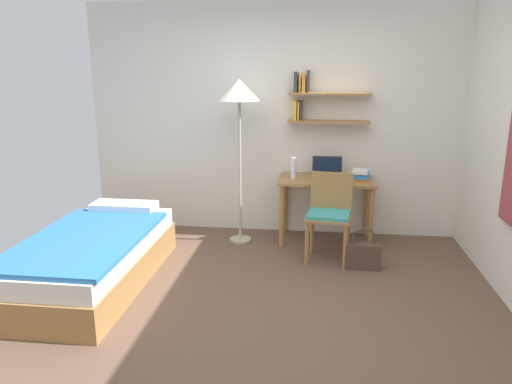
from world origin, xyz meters
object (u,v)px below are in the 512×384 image
at_px(standing_lamp, 239,98).
at_px(handbag, 363,255).
at_px(book_stack, 360,175).
at_px(desk, 326,190).
at_px(bed, 94,258).
at_px(water_bottle, 294,168).
at_px(laptop, 327,172).
at_px(desk_chair, 330,211).

bearing_deg(standing_lamp, handbag, -25.66).
xyz_separation_m(standing_lamp, handbag, (1.30, -0.62, -1.44)).
bearing_deg(book_stack, desk, 173.99).
xyz_separation_m(bed, standing_lamp, (1.13, 1.25, 1.34)).
relative_size(standing_lamp, water_bottle, 7.57).
bearing_deg(desk, water_bottle, -172.29).
bearing_deg(book_stack, laptop, 164.63).
xyz_separation_m(desk, laptop, (0.00, 0.06, 0.19)).
distance_m(bed, handbag, 2.51).
distance_m(laptop, water_bottle, 0.38).
relative_size(desk_chair, handbag, 2.10).
height_order(standing_lamp, laptop, standing_lamp).
bearing_deg(handbag, book_stack, 90.18).
distance_m(laptop, book_stack, 0.37).
relative_size(book_stack, handbag, 0.58).
xyz_separation_m(bed, handbag, (2.43, 0.63, -0.10)).
distance_m(standing_lamp, handbag, 2.03).
bearing_deg(book_stack, standing_lamp, -176.53).
bearing_deg(bed, desk_chair, 22.00).
xyz_separation_m(bed, desk, (2.07, 1.37, 0.35)).
bearing_deg(bed, laptop, 34.53).
relative_size(water_bottle, book_stack, 0.98).
relative_size(bed, handbag, 4.72).
relative_size(standing_lamp, handbag, 4.27).
distance_m(desk, standing_lamp, 1.37).
distance_m(desk, desk_chair, 0.53).
xyz_separation_m(bed, desk_chair, (2.10, 0.85, 0.26)).
height_order(bed, book_stack, book_stack).
height_order(desk_chair, handbag, desk_chair).
xyz_separation_m(laptop, water_bottle, (-0.36, -0.11, 0.06)).
height_order(desk, desk_chair, desk_chair).
xyz_separation_m(laptop, book_stack, (0.35, -0.10, -0.00)).
bearing_deg(desk, bed, -146.58).
bearing_deg(desk_chair, standing_lamp, 157.34).
relative_size(desk, laptop, 3.11).
distance_m(water_bottle, handbag, 1.21).
relative_size(desk_chair, standing_lamp, 0.49).
bearing_deg(desk, handbag, -64.23).
xyz_separation_m(standing_lamp, book_stack, (1.29, 0.08, -0.81)).
bearing_deg(handbag, laptop, 113.97).
bearing_deg(desk_chair, laptop, 92.51).
distance_m(desk, water_bottle, 0.44).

